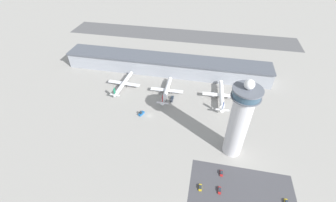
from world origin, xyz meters
TOP-DOWN VIEW (x-y plane):
  - ground_plane at (0.00, 0.00)m, footprint 1000.00×1000.00m
  - terminal_building at (0.00, 70.00)m, footprint 213.38×25.00m
  - runway_strip at (0.00, 170.08)m, footprint 320.06×44.00m
  - control_tower at (67.44, -23.59)m, footprint 17.86×17.86m
  - parking_lot_surface at (73.37, -57.37)m, footprint 64.00×40.00m
  - airplane_gate_alpha at (-35.30, 34.99)m, footprint 32.73×40.84m
  - airplane_gate_bravo at (8.21, 32.75)m, footprint 31.07×40.59m
  - airplane_gate_charlie at (59.00, 34.57)m, footprint 34.55×43.75m
  - service_truck_catering at (14.91, 24.92)m, footprint 2.46×8.28m
  - service_truck_fuel at (-7.06, -0.07)m, footprint 4.40×6.30m
  - car_green_van at (48.18, -57.49)m, footprint 1.98×4.51m
  - car_white_wagon at (59.99, -56.95)m, footprint 1.73×4.77m
  - car_silver_sedan at (60.91, -44.59)m, footprint 1.81×4.44m

SIDE VIEW (x-z plane):
  - ground_plane at x=0.00m, z-range 0.00..0.00m
  - runway_strip at x=0.00m, z-range 0.00..0.01m
  - parking_lot_surface at x=73.37m, z-range 0.00..0.01m
  - car_white_wagon at x=59.99m, z-range -0.17..1.30m
  - car_green_van at x=48.18m, z-range -0.17..1.36m
  - car_silver_sedan at x=60.91m, z-range -0.18..1.40m
  - service_truck_catering at x=14.91m, z-range -0.44..2.42m
  - service_truck_fuel at x=-7.06m, z-range -0.46..2.58m
  - airplane_gate_bravo at x=8.21m, z-range -2.04..9.96m
  - airplane_gate_alpha at x=-35.30m, z-range -1.60..10.14m
  - airplane_gate_charlie at x=59.00m, z-range -2.03..11.21m
  - terminal_building at x=0.00m, z-range 0.10..17.60m
  - control_tower at x=67.44m, z-range -0.65..60.37m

